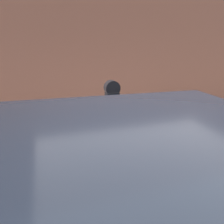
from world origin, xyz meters
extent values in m
cube|color=#ADAAA3|center=(0.00, 2.20, 0.07)|extent=(24.00, 2.80, 0.13)
cube|color=#935642|center=(0.00, 4.45, 3.21)|extent=(24.00, 0.30, 6.41)
cylinder|color=slate|center=(-0.23, 1.05, 0.68)|extent=(0.08, 0.08, 1.10)
cube|color=black|center=(-0.23, 1.05, 1.40)|extent=(0.16, 0.15, 0.33)
cube|color=gray|center=(-0.23, 0.97, 1.42)|extent=(0.09, 0.01, 0.12)
cylinder|color=black|center=(-0.23, 1.05, 1.62)|extent=(0.20, 0.12, 0.20)
cylinder|color=black|center=(0.20, 0.19, 0.31)|extent=(0.63, 0.25, 0.62)
cube|color=black|center=(-1.34, -0.57, 1.37)|extent=(3.46, 1.86, 0.69)
camera|label=1|loc=(-1.10, -1.64, 2.17)|focal=35.00mm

